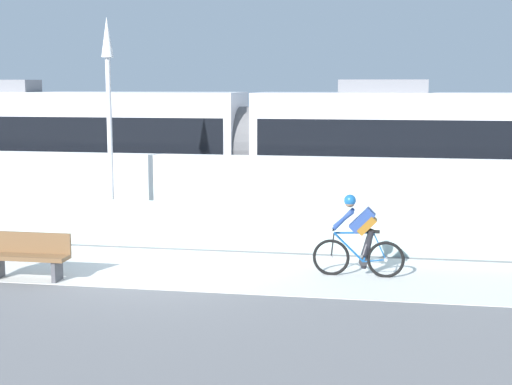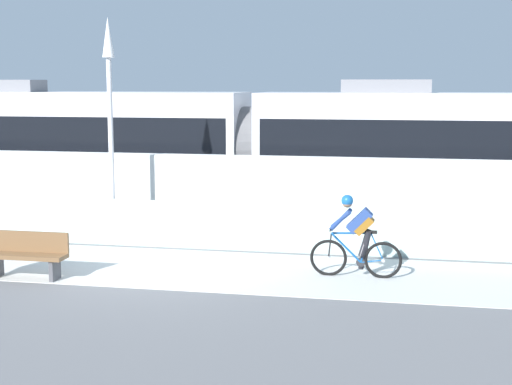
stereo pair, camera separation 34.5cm
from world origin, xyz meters
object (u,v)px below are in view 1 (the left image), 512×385
tram (248,147)px  bench (29,255)px  cyclist_on_bike (359,237)px  lamp_post_antenna (109,102)px

tram → bench: 8.70m
bench → tram: bearing=71.4°
tram → bench: size_ratio=14.10×
cyclist_on_bike → lamp_post_antenna: size_ratio=0.34×
tram → cyclist_on_bike: size_ratio=12.75×
tram → bench: bearing=-108.6°
lamp_post_antenna → bench: (-0.38, -3.44, -2.81)m
lamp_post_antenna → bench: lamp_post_antenna is taller
bench → lamp_post_antenna: bearing=83.7°
tram → bench: tram is taller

